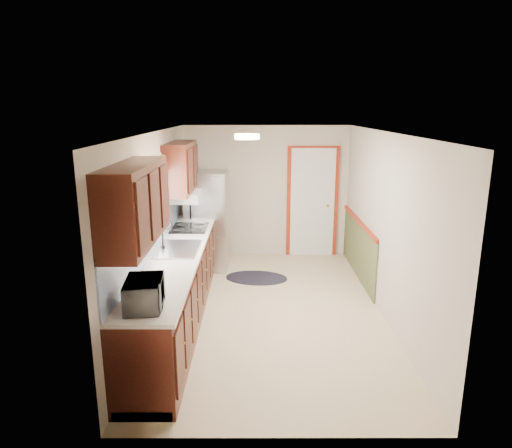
{
  "coord_description": "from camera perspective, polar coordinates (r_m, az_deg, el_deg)",
  "views": [
    {
      "loc": [
        -0.2,
        -5.77,
        2.69
      ],
      "look_at": [
        -0.19,
        0.29,
        1.15
      ],
      "focal_mm": 32.0,
      "sensor_mm": 36.0,
      "label": 1
    }
  ],
  "objects": [
    {
      "name": "cooktop",
      "position": [
        6.91,
        -8.31,
        -0.46
      ],
      "size": [
        0.52,
        0.63,
        0.02
      ],
      "primitive_type": "cube",
      "color": "black",
      "rests_on": "kitchen_run"
    },
    {
      "name": "room_shell",
      "position": [
        5.96,
        1.84,
        -0.22
      ],
      "size": [
        3.2,
        5.2,
        2.52
      ],
      "color": "beige",
      "rests_on": "ground"
    },
    {
      "name": "ceiling_fixture",
      "position": [
        5.58,
        -1.13,
        10.87
      ],
      "size": [
        0.3,
        0.3,
        0.06
      ],
      "primitive_type": "cylinder",
      "color": "#FFD88C",
      "rests_on": "room_shell"
    },
    {
      "name": "back_wall_trim",
      "position": [
        8.27,
        8.22,
        1.53
      ],
      "size": [
        1.12,
        2.3,
        2.08
      ],
      "color": "maroon",
      "rests_on": "ground"
    },
    {
      "name": "kitchen_run",
      "position": [
        5.88,
        -10.25,
        -4.61
      ],
      "size": [
        0.63,
        4.0,
        2.2
      ],
      "color": "#3A140D",
      "rests_on": "ground"
    },
    {
      "name": "refrigerator",
      "position": [
        7.82,
        -6.1,
        0.47
      ],
      "size": [
        0.72,
        0.71,
        1.67
      ],
      "rotation": [
        0.0,
        0.0,
        -0.03
      ],
      "color": "#B7B7BC",
      "rests_on": "ground"
    },
    {
      "name": "rug",
      "position": [
        7.49,
        0.06,
        -6.73
      ],
      "size": [
        1.09,
        0.79,
        0.01
      ],
      "primitive_type": "ellipsoid",
      "rotation": [
        0.0,
        0.0,
        -0.14
      ],
      "color": "black",
      "rests_on": "ground"
    },
    {
      "name": "microwave",
      "position": [
        4.26,
        -13.81,
        -8.08
      ],
      "size": [
        0.32,
        0.51,
        0.32
      ],
      "primitive_type": "imported",
      "rotation": [
        0.0,
        0.0,
        1.68
      ],
      "color": "white",
      "rests_on": "kitchen_run"
    }
  ]
}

